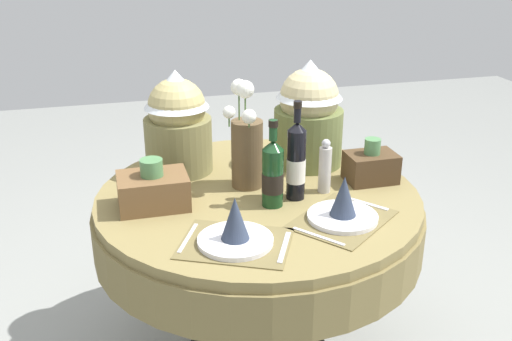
% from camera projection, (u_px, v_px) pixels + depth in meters
% --- Properties ---
extents(dining_table, '(1.23, 1.23, 0.74)m').
position_uv_depth(dining_table, '(258.00, 225.00, 2.27)').
color(dining_table, olive).
rests_on(dining_table, ground).
extents(place_setting_left, '(0.42, 0.38, 0.16)m').
position_uv_depth(place_setting_left, '(235.00, 231.00, 1.86)').
color(place_setting_left, brown).
rests_on(place_setting_left, dining_table).
extents(place_setting_right, '(0.43, 0.41, 0.16)m').
position_uv_depth(place_setting_right, '(343.00, 207.00, 2.01)').
color(place_setting_right, brown).
rests_on(place_setting_right, dining_table).
extents(flower_vase, '(0.16, 0.16, 0.42)m').
position_uv_depth(flower_vase, '(246.00, 145.00, 2.22)').
color(flower_vase, brown).
rests_on(flower_vase, dining_table).
extents(wine_bottle_left, '(0.07, 0.07, 0.37)m').
position_uv_depth(wine_bottle_left, '(296.00, 161.00, 2.13)').
color(wine_bottle_left, black).
rests_on(wine_bottle_left, dining_table).
extents(wine_bottle_right, '(0.08, 0.08, 0.32)m').
position_uv_depth(wine_bottle_right, '(273.00, 173.00, 2.09)').
color(wine_bottle_right, '#143819').
rests_on(wine_bottle_right, dining_table).
extents(pepper_mill, '(0.05, 0.05, 0.21)m').
position_uv_depth(pepper_mill, '(325.00, 168.00, 2.20)').
color(pepper_mill, '#B7B2AD').
rests_on(pepper_mill, dining_table).
extents(gift_tub_back_left, '(0.27, 0.27, 0.41)m').
position_uv_depth(gift_tub_back_left, '(177.00, 119.00, 2.35)').
color(gift_tub_back_left, olive).
rests_on(gift_tub_back_left, dining_table).
extents(gift_tub_back_right, '(0.28, 0.28, 0.44)m').
position_uv_depth(gift_tub_back_right, '(309.00, 110.00, 2.41)').
color(gift_tub_back_right, olive).
rests_on(gift_tub_back_right, dining_table).
extents(woven_basket_side_left, '(0.24, 0.18, 0.18)m').
position_uv_depth(woven_basket_side_left, '(153.00, 189.00, 2.10)').
color(woven_basket_side_left, brown).
rests_on(woven_basket_side_left, dining_table).
extents(woven_basket_side_right, '(0.19, 0.14, 0.17)m').
position_uv_depth(woven_basket_side_right, '(371.00, 166.00, 2.30)').
color(woven_basket_side_right, '#47331E').
rests_on(woven_basket_side_right, dining_table).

